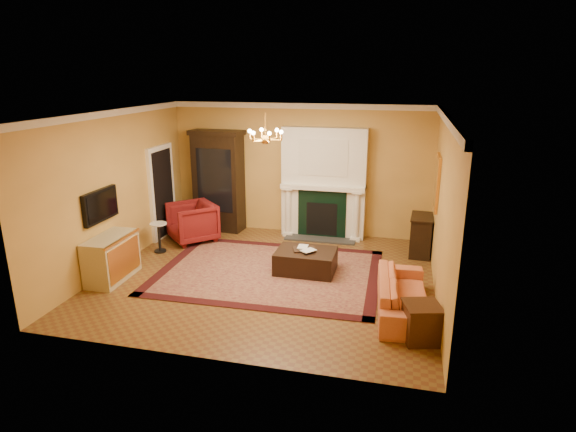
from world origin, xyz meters
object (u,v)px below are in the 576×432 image
(wingback_armchair, at_px, (192,220))
(leather_ottoman, at_px, (306,261))
(pedestal_table, at_px, (159,235))
(commode, at_px, (112,258))
(end_table, at_px, (421,324))
(console_table, at_px, (421,236))
(coral_sofa, at_px, (404,289))
(china_cabinet, at_px, (219,183))

(wingback_armchair, bearing_deg, leather_ottoman, 23.49)
(pedestal_table, distance_m, commode, 1.49)
(end_table, bearing_deg, console_table, 89.01)
(commode, xyz_separation_m, leather_ottoman, (3.38, 1.16, -0.19))
(coral_sofa, bearing_deg, leather_ottoman, 53.14)
(commode, bearing_deg, pedestal_table, 82.46)
(leather_ottoman, bearing_deg, commode, -160.64)
(pedestal_table, xyz_separation_m, commode, (-0.16, -1.48, 0.04))
(pedestal_table, bearing_deg, end_table, -23.76)
(china_cabinet, height_order, pedestal_table, china_cabinet)
(commode, distance_m, console_table, 6.10)
(commode, relative_size, end_table, 2.08)
(coral_sofa, xyz_separation_m, end_table, (0.26, -0.83, -0.12))
(wingback_armchair, xyz_separation_m, leather_ottoman, (2.83, -1.13, -0.26))
(wingback_armchair, bearing_deg, coral_sofa, 18.90)
(end_table, xyz_separation_m, console_table, (0.06, 3.47, 0.14))
(console_table, bearing_deg, leather_ottoman, -142.16)
(wingback_armchair, bearing_deg, pedestal_table, -70.24)
(leather_ottoman, bearing_deg, console_table, 34.89)
(wingback_armchair, bearing_deg, console_table, 49.11)
(wingback_armchair, relative_size, pedestal_table, 1.52)
(china_cabinet, relative_size, leather_ottoman, 2.05)
(wingback_armchair, distance_m, end_table, 5.83)
(end_table, bearing_deg, wingback_armchair, 147.33)
(wingback_armchair, height_order, commode, wingback_armchair)
(pedestal_table, bearing_deg, china_cabinet, 69.22)
(wingback_armchair, xyz_separation_m, end_table, (4.90, -3.14, -0.22))
(commode, bearing_deg, console_table, 24.02)
(coral_sofa, bearing_deg, pedestal_table, 69.51)
(pedestal_table, distance_m, end_table, 5.78)
(console_table, bearing_deg, wingback_armchair, -172.83)
(end_table, distance_m, leather_ottoman, 2.89)
(coral_sofa, relative_size, console_table, 2.44)
(wingback_armchair, relative_size, coral_sofa, 0.49)
(wingback_armchair, xyz_separation_m, pedestal_table, (-0.39, -0.81, -0.11))
(china_cabinet, xyz_separation_m, leather_ottoman, (2.55, -2.09, -0.91))
(pedestal_table, relative_size, console_table, 0.79)
(wingback_armchair, relative_size, commode, 0.87)
(china_cabinet, height_order, end_table, china_cabinet)
(wingback_armchair, bearing_deg, china_cabinet, 118.91)
(china_cabinet, relative_size, console_table, 2.82)
(commode, distance_m, leather_ottoman, 3.58)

